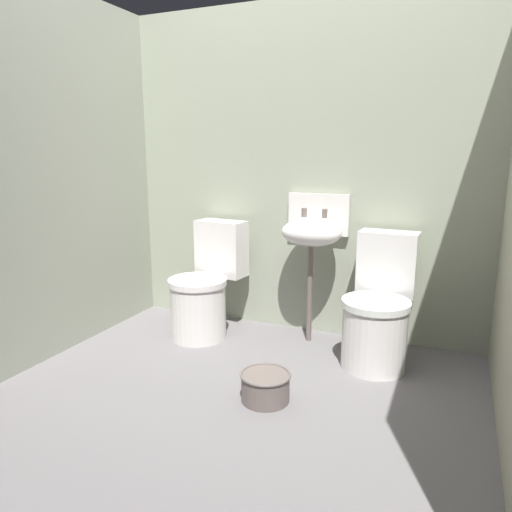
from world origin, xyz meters
name	(u,v)px	position (x,y,z in m)	size (l,w,h in m)	color
ground_plane	(237,399)	(0.00, 0.00, -0.04)	(2.93, 2.47, 0.08)	slate
wall_back	(303,173)	(0.00, 1.09, 1.12)	(2.93, 0.10, 2.24)	#969D87
wall_left	(49,176)	(-1.32, 0.10, 1.12)	(0.10, 2.27, 2.24)	#9BA08E
toilet_left	(205,290)	(-0.57, 0.69, 0.32)	(0.44, 0.63, 0.78)	silver
toilet_right	(378,312)	(0.62, 0.69, 0.32)	(0.42, 0.61, 0.78)	white
sink	(312,231)	(0.14, 0.87, 0.75)	(0.42, 0.35, 0.99)	#675B55
bucket	(265,386)	(0.17, -0.02, 0.08)	(0.27, 0.27, 0.15)	#675B55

